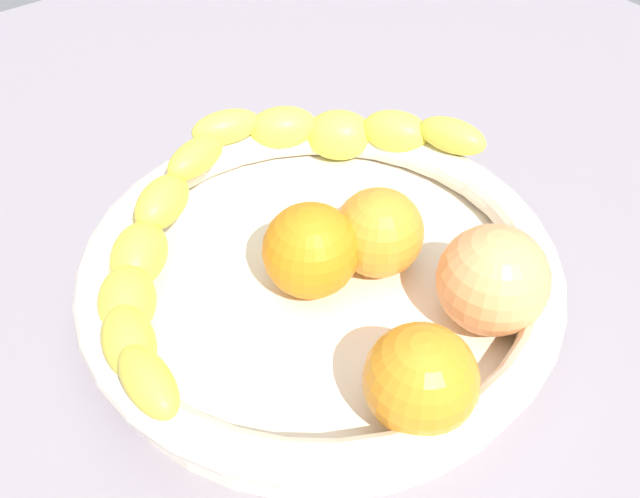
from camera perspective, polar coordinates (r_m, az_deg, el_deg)
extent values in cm
cube|color=gray|center=(54.67, 0.00, -5.04)|extent=(120.00, 120.00, 3.00)
cylinder|color=silver|center=(52.78, 0.00, -3.20)|extent=(31.59, 31.59, 2.11)
torus|color=silver|center=(51.04, 0.00, -1.32)|extent=(33.53, 33.53, 2.77)
ellipsoid|color=yellow|center=(55.60, -9.63, 7.04)|extent=(4.04, 5.94, 2.59)
ellipsoid|color=yellow|center=(53.74, -12.16, 3.59)|extent=(5.49, 6.27, 3.14)
ellipsoid|color=yellow|center=(51.67, -13.85, -0.39)|extent=(6.46, 6.45, 3.70)
ellipsoid|color=yellow|center=(48.74, -14.75, -3.92)|extent=(6.55, 5.95, 3.70)
ellipsoid|color=yellow|center=(44.97, -14.70, -6.88)|extent=(6.10, 4.56, 3.14)
ellipsoid|color=yellow|center=(41.33, -13.19, -10.00)|extent=(5.53, 2.81, 2.59)
ellipsoid|color=#E3DC45|center=(59.56, 10.24, 8.65)|extent=(6.24, 4.53, 2.72)
ellipsoid|color=#E3DC45|center=(61.11, 5.90, 9.06)|extent=(6.61, 6.05, 3.45)
ellipsoid|color=#E3DC45|center=(62.07, 1.49, 8.85)|extent=(6.88, 7.00, 4.19)
ellipsoid|color=#E3DC45|center=(61.39, -2.92, 9.43)|extent=(5.68, 6.60, 3.45)
ellipsoid|color=#E3DC45|center=(60.12, -7.34, 9.38)|extent=(3.98, 6.13, 2.72)
sphere|color=orange|center=(49.20, -0.55, -0.28)|extent=(6.63, 6.63, 6.63)
sphere|color=orange|center=(42.59, 7.82, -10.07)|extent=(6.69, 6.69, 6.69)
sphere|color=orange|center=(51.04, 4.57, 1.28)|extent=(6.36, 6.36, 6.36)
sphere|color=#F99F5E|center=(48.20, 13.28, -2.36)|extent=(7.29, 7.29, 7.29)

